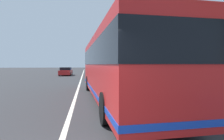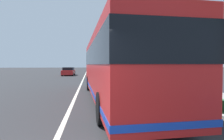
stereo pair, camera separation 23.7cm
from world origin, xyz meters
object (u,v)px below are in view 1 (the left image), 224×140
car_ahead_same_lane (94,72)px  coach_bus (115,65)px  car_oncoming (91,68)px  utility_pole (146,50)px  car_behind_bus (98,74)px  car_side_street (66,72)px  motorcycle_far_end (183,94)px

car_ahead_same_lane → coach_bus: bearing=-177.2°
car_oncoming → utility_pole: utility_pole is taller
coach_bus → car_behind_bus: bearing=-3.2°
car_side_street → car_ahead_same_lane: (-2.90, -4.57, 0.02)m
car_side_street → car_oncoming: bearing=170.2°
coach_bus → motorcycle_far_end: coach_bus is taller
car_oncoming → utility_pole: 41.67m
coach_bus → car_oncoming: (49.40, -0.21, -1.11)m
car_behind_bus → car_oncoming: size_ratio=0.97×
car_ahead_same_lane → car_oncoming: car_oncoming is taller
coach_bus → car_behind_bus: (13.67, -0.03, -1.17)m
utility_pole → coach_bus: bearing=151.6°
car_behind_bus → car_side_street: car_behind_bus is taller
motorcycle_far_end → car_behind_bus: bearing=19.3°
motorcycle_far_end → car_oncoming: size_ratio=0.50×
car_ahead_same_lane → car_oncoming: bearing=1.3°
car_behind_bus → car_side_street: size_ratio=0.93×
motorcycle_far_end → car_side_street: bearing=26.4°
motorcycle_far_end → car_behind_bus: 15.41m
car_behind_bus → car_ahead_same_lane: bearing=0.7°
coach_bus → car_side_street: bearing=9.0°
car_side_street → car_ahead_same_lane: bearing=58.4°
coach_bus → motorcycle_far_end: (-1.46, -2.99, -1.36)m
motorcycle_far_end → utility_pole: (9.47, -1.35, 2.82)m
coach_bus → utility_pole: bearing=-31.6°
coach_bus → motorcycle_far_end: size_ratio=5.42×
car_ahead_same_lane → utility_pole: bearing=-156.1°
motorcycle_far_end → car_side_street: car_side_street is taller
car_side_street → utility_pole: 17.22m
motorcycle_far_end → utility_pole: utility_pole is taller
car_behind_bus → utility_pole: utility_pole is taller
motorcycle_far_end → car_oncoming: (50.85, 2.78, 0.25)m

